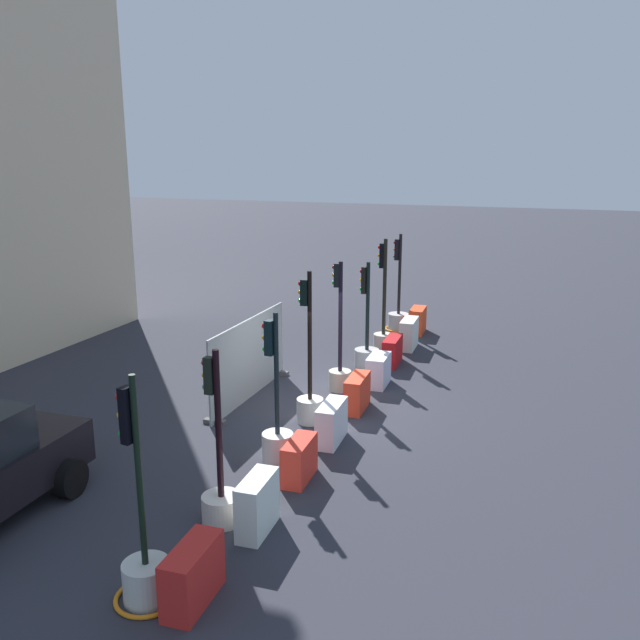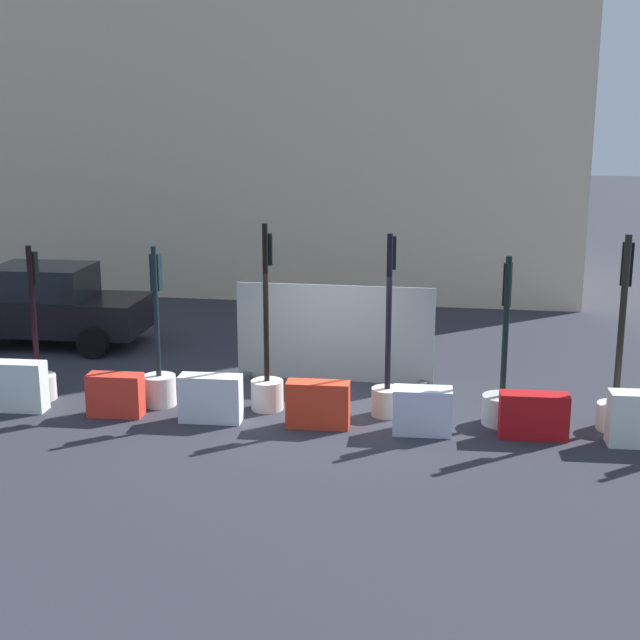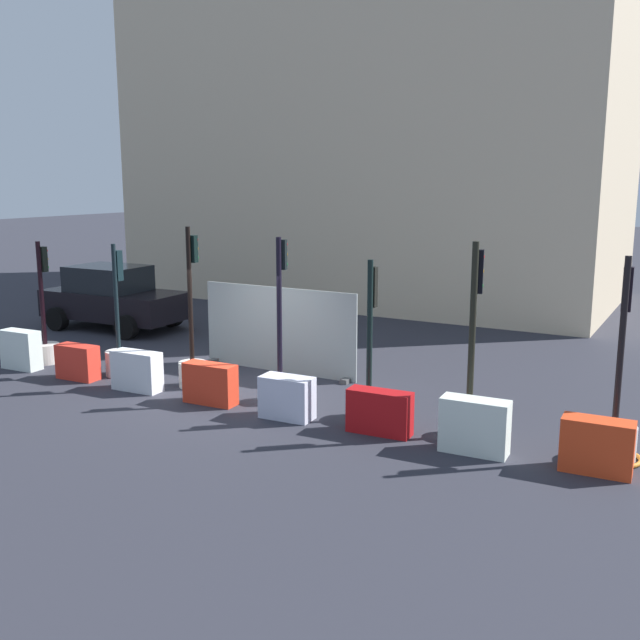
# 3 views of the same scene
# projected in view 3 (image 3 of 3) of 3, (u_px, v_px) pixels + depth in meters

# --- Properties ---
(ground_plane) EXTENTS (120.00, 120.00, 0.00)m
(ground_plane) POSITION_uv_depth(u_px,v_px,m) (235.00, 391.00, 15.01)
(ground_plane) COLOR #2C2D36
(traffic_light_1) EXTENTS (0.64, 0.64, 2.91)m
(traffic_light_1) POSITION_uv_depth(u_px,v_px,m) (45.00, 341.00, 17.21)
(traffic_light_1) COLOR silver
(traffic_light_1) RESTS_ON ground_plane
(traffic_light_2) EXTENTS (0.61, 0.61, 2.95)m
(traffic_light_2) POSITION_uv_depth(u_px,v_px,m) (119.00, 349.00, 16.12)
(traffic_light_2) COLOR silver
(traffic_light_2) RESTS_ON ground_plane
(traffic_light_3) EXTENTS (0.59, 0.59, 3.38)m
(traffic_light_3) POSITION_uv_depth(u_px,v_px,m) (192.00, 356.00, 15.23)
(traffic_light_3) COLOR silver
(traffic_light_3) RESTS_ON ground_plane
(traffic_light_4) EXTENTS (0.56, 0.56, 3.25)m
(traffic_light_4) POSITION_uv_depth(u_px,v_px,m) (280.00, 369.00, 14.21)
(traffic_light_4) COLOR #B8B49F
(traffic_light_4) RESTS_ON ground_plane
(traffic_light_5) EXTENTS (0.68, 0.68, 2.94)m
(traffic_light_5) POSITION_uv_depth(u_px,v_px,m) (369.00, 392.00, 13.18)
(traffic_light_5) COLOR #AEB0AE
(traffic_light_5) RESTS_ON ground_plane
(traffic_light_6) EXTENTS (0.60, 0.60, 3.33)m
(traffic_light_6) POSITION_uv_depth(u_px,v_px,m) (470.00, 396.00, 12.27)
(traffic_light_6) COLOR beige
(traffic_light_6) RESTS_ON ground_plane
(traffic_light_7) EXTENTS (0.90, 0.90, 3.21)m
(traffic_light_7) POSITION_uv_depth(u_px,v_px,m) (614.00, 431.00, 11.29)
(traffic_light_7) COLOR #B9B1B1
(traffic_light_7) RESTS_ON ground_plane
(construction_barrier_1) EXTENTS (0.98, 0.43, 0.91)m
(construction_barrier_1) POSITION_uv_depth(u_px,v_px,m) (21.00, 350.00, 16.68)
(construction_barrier_1) COLOR white
(construction_barrier_1) RESTS_ON ground_plane
(construction_barrier_2) EXTENTS (0.98, 0.44, 0.76)m
(construction_barrier_2) POSITION_uv_depth(u_px,v_px,m) (78.00, 362.00, 15.84)
(construction_barrier_2) COLOR red
(construction_barrier_2) RESTS_ON ground_plane
(construction_barrier_3) EXTENTS (1.10, 0.45, 0.83)m
(construction_barrier_3) POSITION_uv_depth(u_px,v_px,m) (137.00, 371.00, 14.99)
(construction_barrier_3) COLOR white
(construction_barrier_3) RESTS_ON ground_plane
(construction_barrier_4) EXTENTS (1.09, 0.43, 0.80)m
(construction_barrier_4) POSITION_uv_depth(u_px,v_px,m) (210.00, 384.00, 14.11)
(construction_barrier_4) COLOR red
(construction_barrier_4) RESTS_ON ground_plane
(construction_barrier_5) EXTENTS (1.00, 0.52, 0.78)m
(construction_barrier_5) POSITION_uv_depth(u_px,v_px,m) (287.00, 398.00, 13.25)
(construction_barrier_5) COLOR silver
(construction_barrier_5) RESTS_ON ground_plane
(construction_barrier_6) EXTENTS (1.14, 0.43, 0.76)m
(construction_barrier_6) POSITION_uv_depth(u_px,v_px,m) (380.00, 412.00, 12.45)
(construction_barrier_6) COLOR red
(construction_barrier_6) RESTS_ON ground_plane
(construction_barrier_7) EXTENTS (1.10, 0.47, 0.90)m
(construction_barrier_7) POSITION_uv_depth(u_px,v_px,m) (475.00, 426.00, 11.55)
(construction_barrier_7) COLOR silver
(construction_barrier_7) RESTS_ON ground_plane
(construction_barrier_8) EXTENTS (1.05, 0.48, 0.83)m
(construction_barrier_8) POSITION_uv_depth(u_px,v_px,m) (597.00, 446.00, 10.79)
(construction_barrier_8) COLOR #E7411B
(construction_barrier_8) RESTS_ON ground_plane
(car_black_sedan) EXTENTS (4.29, 2.34, 1.84)m
(car_black_sedan) POSITION_uv_depth(u_px,v_px,m) (113.00, 298.00, 21.12)
(car_black_sedan) COLOR black
(car_black_sedan) RESTS_ON ground_plane
(building_main_facade) EXTENTS (17.81, 9.49, 15.08)m
(building_main_facade) POSITION_uv_depth(u_px,v_px,m) (380.00, 89.00, 26.51)
(building_main_facade) COLOR beige
(building_main_facade) RESTS_ON ground_plane
(site_fence_panel) EXTENTS (3.95, 0.50, 1.95)m
(site_fence_panel) POSITION_uv_depth(u_px,v_px,m) (279.00, 332.00, 16.36)
(site_fence_panel) COLOR #8F9B99
(site_fence_panel) RESTS_ON ground_plane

